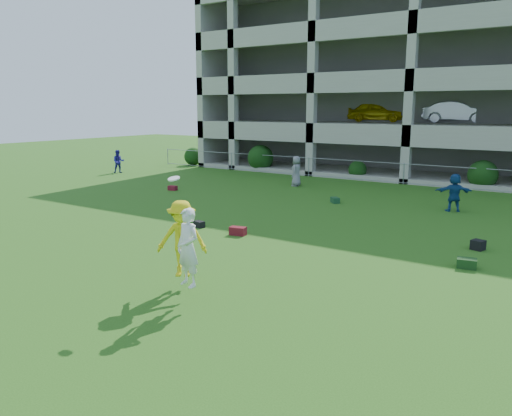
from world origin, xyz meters
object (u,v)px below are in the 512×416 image
Objects in this scene: bystander_a at (119,162)px; crate_d at (478,245)px; bystander_d at (454,192)px; parking_garage at (448,81)px; bystander_c at (296,171)px; frisbee_contest at (183,241)px.

crate_d is (23.18, -6.33, -0.60)m from bystander_a.
bystander_a is 0.95× the size of bystander_d.
parking_garage is at bearing -102.76° from bystander_d.
bystander_a is 24.04m from crate_d.
bystander_c is 0.05× the size of parking_garage.
parking_garage is at bearing 91.91° from frisbee_contest.
bystander_a is 0.05× the size of parking_garage.
bystander_d is at bearing 109.29° from crate_d.
bystander_a is at bearing 142.43° from frisbee_contest.
bystander_c is at bearing -42.73° from bystander_a.
frisbee_contest is (-5.07, -7.60, 1.09)m from crate_d.
bystander_a is 0.62× the size of frisbee_contest.
crate_d is 22.18m from parking_garage.
bystander_d is 16.34m from parking_garage.
bystander_d is at bearing 65.47° from bystander_c.
bystander_d is 0.05× the size of parking_garage.
frisbee_contest reaches higher than bystander_a.
parking_garage reaches higher than frisbee_contest.
bystander_a is 22.85m from frisbee_contest.
bystander_c is at bearing -42.87° from bystander_d.
frisbee_contest is (-3.12, -13.19, 0.45)m from bystander_d.
parking_garage reaches higher than bystander_d.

